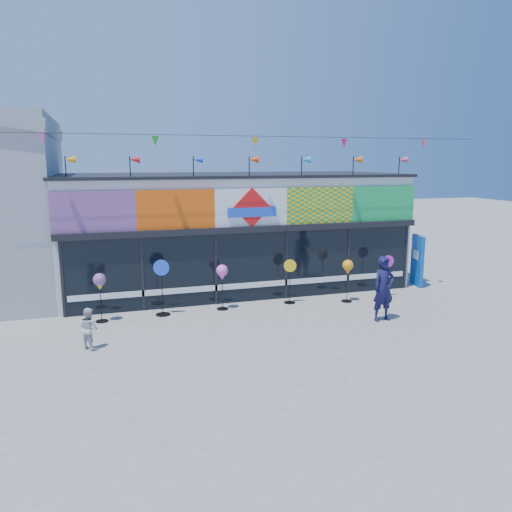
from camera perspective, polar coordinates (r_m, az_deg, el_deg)
name	(u,v)px	position (r m, az deg, el deg)	size (l,w,h in m)	color
ground	(289,335)	(13.50, 3.74, -8.96)	(80.00, 80.00, 0.00)	slate
kite_shop	(232,230)	(18.54, -2.79, 3.02)	(16.00, 5.70, 5.31)	white
blue_sign	(417,260)	(19.35, 17.95, -0.49)	(0.36, 0.94, 1.87)	#0A4CA4
spinner_0	(100,283)	(14.87, -17.43, -2.97)	(0.36, 0.36, 1.43)	black
spinner_1	(162,286)	(15.12, -10.69, -3.39)	(0.46, 0.43, 1.70)	black
spinner_2	(222,274)	(15.42, -3.90, -2.03)	(0.36, 0.36, 1.42)	black
spinner_3	(290,280)	(16.18, 3.90, -2.77)	(0.40, 0.37, 1.44)	black
spinner_4	(348,268)	(16.50, 10.45, -1.39)	(0.36, 0.36, 1.40)	black
spinner_5	(388,275)	(17.45, 14.83, -2.12)	(0.40, 0.37, 1.44)	black
adult_man	(384,289)	(14.84, 14.38, -3.65)	(0.69, 0.45, 1.89)	#131239
child	(89,328)	(13.04, -18.57, -7.84)	(0.51, 0.29, 1.04)	silver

